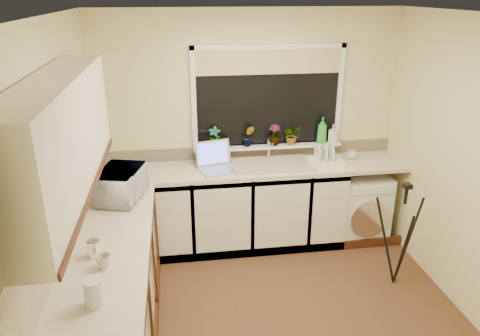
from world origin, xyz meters
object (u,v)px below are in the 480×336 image
at_px(tripod, 400,235).
at_px(dish_rack, 325,162).
at_px(microwave, 121,184).
at_px(plant_a, 215,138).
at_px(soap_bottle_clear, 333,134).
at_px(kettle, 125,192).
at_px(plant_b, 248,136).
at_px(soap_bottle_green, 322,130).
at_px(glass_jug, 94,292).
at_px(plant_d, 292,135).
at_px(washing_machine, 360,206).
at_px(plant_c, 274,135).
at_px(laptop, 216,162).
at_px(steel_jar, 94,249).
at_px(cup_left, 103,262).
at_px(cup_back, 352,155).

bearing_deg(tripod, dish_rack, 96.99).
distance_m(microwave, plant_a, 1.20).
distance_m(tripod, soap_bottle_clear, 1.33).
height_order(kettle, plant_b, plant_b).
bearing_deg(soap_bottle_green, tripod, -69.80).
xyz_separation_m(tripod, glass_jug, (-2.50, -1.12, 0.47)).
height_order(plant_b, plant_d, plant_b).
bearing_deg(soap_bottle_clear, dish_rack, -121.37).
xyz_separation_m(tripod, plant_b, (-1.23, 1.14, 0.65)).
bearing_deg(plant_b, soap_bottle_green, -0.17).
bearing_deg(dish_rack, soap_bottle_green, 86.88).
xyz_separation_m(washing_machine, plant_b, (-1.22, 0.24, 0.79)).
xyz_separation_m(washing_machine, plant_c, (-0.94, 0.24, 0.79)).
relative_size(laptop, steel_jar, 3.61).
height_order(steel_jar, plant_b, plant_b).
bearing_deg(washing_machine, glass_jug, -143.59).
relative_size(dish_rack, tripod, 0.35).
xyz_separation_m(microwave, soap_bottle_clear, (2.18, 0.80, 0.12)).
bearing_deg(plant_c, cup_left, -129.46).
bearing_deg(steel_jar, plant_a, 59.90).
xyz_separation_m(plant_c, cup_back, (0.83, -0.14, -0.22)).
xyz_separation_m(kettle, tripod, (2.44, -0.24, -0.48)).
relative_size(dish_rack, cup_left, 3.60).
relative_size(tripod, soap_bottle_clear, 5.07).
xyz_separation_m(plant_b, soap_bottle_clear, (0.93, -0.01, -0.01)).
height_order(glass_jug, soap_bottle_clear, soap_bottle_clear).
bearing_deg(glass_jug, washing_machine, 39.01).
distance_m(washing_machine, glass_jug, 3.26).
xyz_separation_m(plant_b, cup_back, (1.11, -0.14, -0.22)).
relative_size(plant_a, soap_bottle_green, 0.83).
bearing_deg(laptop, cup_left, -132.92).
bearing_deg(dish_rack, plant_c, 155.66).
height_order(tripod, soap_bottle_clear, soap_bottle_clear).
distance_m(washing_machine, soap_bottle_green, 0.95).
height_order(soap_bottle_green, cup_back, soap_bottle_green).
bearing_deg(soap_bottle_clear, tripod, -75.16).
height_order(plant_b, cup_back, plant_b).
xyz_separation_m(tripod, plant_d, (-0.75, 1.14, 0.64)).
bearing_deg(microwave, cup_left, -166.62).
bearing_deg(steel_jar, laptop, 56.97).
relative_size(laptop, microwave, 0.90).
bearing_deg(plant_c, soap_bottle_clear, -1.28).
xyz_separation_m(plant_a, cup_left, (-0.91, -1.86, -0.22)).
distance_m(washing_machine, plant_a, 1.78).
distance_m(dish_rack, soap_bottle_green, 0.38).
bearing_deg(plant_b, tripod, -42.95).
distance_m(plant_d, soap_bottle_green, 0.34).
bearing_deg(kettle, tripod, -5.71).
height_order(laptop, soap_bottle_green, soap_bottle_green).
bearing_deg(plant_a, plant_c, 2.39).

